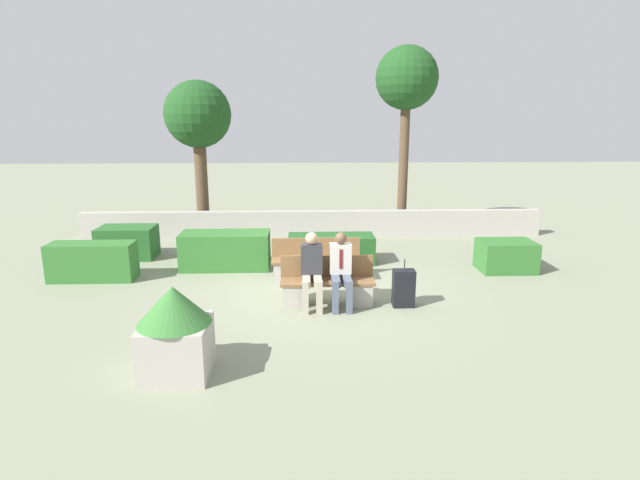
{
  "coord_description": "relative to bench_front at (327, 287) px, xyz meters",
  "views": [
    {
      "loc": [
        -0.34,
        -9.29,
        3.26
      ],
      "look_at": [
        0.04,
        0.5,
        0.9
      ],
      "focal_mm": 28.0,
      "sensor_mm": 36.0,
      "label": 1
    }
  ],
  "objects": [
    {
      "name": "planter_corner_left",
      "position": [
        -2.11,
        -2.49,
        0.31
      ],
      "size": [
        0.95,
        0.95,
        1.21
      ],
      "color": "#ADA89E",
      "rests_on": "ground_plane"
    },
    {
      "name": "tree_leftmost",
      "position": [
        -3.37,
        6.14,
        2.99
      ],
      "size": [
        1.89,
        1.89,
        4.37
      ],
      "color": "brown",
      "rests_on": "ground_plane"
    },
    {
      "name": "hedge_block_mid_left",
      "position": [
        0.23,
        2.73,
        -0.0
      ],
      "size": [
        1.99,
        0.8,
        0.65
      ],
      "color": "#235623",
      "rests_on": "ground_plane"
    },
    {
      "name": "hedge_block_far_left",
      "position": [
        -4.68,
        3.34,
        0.06
      ],
      "size": [
        1.31,
        0.87,
        0.76
      ],
      "color": "#286028",
      "rests_on": "ground_plane"
    },
    {
      "name": "hedge_block_near_right",
      "position": [
        -4.82,
        1.6,
        0.07
      ],
      "size": [
        1.73,
        0.6,
        0.79
      ],
      "color": "#33702D",
      "rests_on": "ground_plane"
    },
    {
      "name": "hedge_block_near_left",
      "position": [
        4.07,
        1.92,
        0.01
      ],
      "size": [
        1.17,
        0.85,
        0.67
      ],
      "color": "#33702D",
      "rests_on": "ground_plane"
    },
    {
      "name": "bench_front",
      "position": [
        0.0,
        0.0,
        0.0
      ],
      "size": [
        1.69,
        0.48,
        0.86
      ],
      "color": "brown",
      "rests_on": "ground_plane"
    },
    {
      "name": "person_seated_man",
      "position": [
        0.23,
        -0.14,
        0.41
      ],
      "size": [
        0.38,
        0.63,
        1.34
      ],
      "color": "#515B70",
      "rests_on": "ground_plane"
    },
    {
      "name": "hedge_block_mid_right",
      "position": [
        -2.17,
        2.36,
        0.09
      ],
      "size": [
        1.96,
        0.85,
        0.82
      ],
      "color": "#33702D",
      "rests_on": "ground_plane"
    },
    {
      "name": "tree_center_left",
      "position": [
        2.6,
        6.32,
        3.99
      ],
      "size": [
        1.81,
        1.81,
        5.34
      ],
      "color": "brown",
      "rests_on": "ground_plane"
    },
    {
      "name": "suitcase",
      "position": [
        1.35,
        -0.17,
        0.02
      ],
      "size": [
        0.38,
        0.24,
        0.88
      ],
      "color": "black",
      "rests_on": "ground_plane"
    },
    {
      "name": "perimeter_wall",
      "position": [
        -0.13,
        5.41,
        0.05
      ],
      "size": [
        13.07,
        0.3,
        0.74
      ],
      "color": "#ADA89E",
      "rests_on": "ground_plane"
    },
    {
      "name": "ground_plane",
      "position": [
        -0.13,
        0.73,
        -0.32
      ],
      "size": [
        60.0,
        60.0,
        0.0
      ],
      "primitive_type": "plane",
      "color": "gray"
    },
    {
      "name": "person_seated_woman",
      "position": [
        -0.29,
        -0.14,
        0.42
      ],
      "size": [
        0.38,
        0.63,
        1.35
      ],
      "color": "#B2A893",
      "rests_on": "ground_plane"
    },
    {
      "name": "bench_left_side",
      "position": [
        -0.16,
        1.4,
        0.01
      ],
      "size": [
        1.85,
        0.48,
        0.86
      ],
      "rotation": [
        0.0,
        0.0,
        -0.1
      ],
      "color": "brown",
      "rests_on": "ground_plane"
    }
  ]
}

